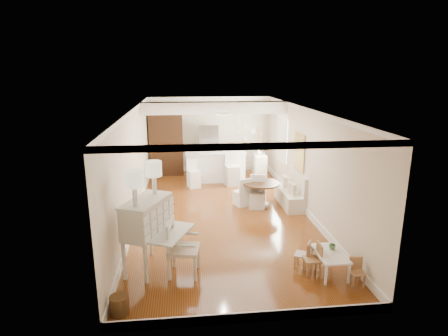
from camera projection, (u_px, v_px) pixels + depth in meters
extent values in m
plane|color=brown|center=(222.00, 214.00, 10.05)|extent=(9.00, 9.00, 0.00)
cube|color=white|center=(222.00, 109.00, 9.34)|extent=(4.50, 9.00, 0.04)
cube|color=beige|center=(209.00, 135.00, 14.02)|extent=(4.50, 0.04, 2.80)
cube|color=beige|center=(254.00, 239.00, 5.37)|extent=(4.50, 0.04, 2.80)
cube|color=beige|center=(133.00, 166.00, 9.46)|extent=(0.04, 9.00, 2.80)
cube|color=beige|center=(306.00, 161.00, 9.93)|extent=(0.04, 9.00, 2.80)
cube|color=white|center=(214.00, 108.00, 11.50)|extent=(4.50, 0.45, 0.36)
cube|color=tan|center=(299.00, 152.00, 10.37)|extent=(0.04, 0.84, 1.04)
cube|color=white|center=(282.00, 139.00, 12.20)|extent=(0.04, 1.10, 1.40)
cylinder|color=#381E11|center=(177.00, 123.00, 13.76)|extent=(0.30, 0.03, 0.30)
cylinder|color=white|center=(224.00, 113.00, 8.87)|extent=(0.36, 0.36, 0.08)
cube|color=silver|center=(148.00, 235.00, 7.12)|extent=(1.48, 1.49, 1.42)
cube|color=beige|center=(184.00, 248.00, 6.97)|extent=(0.70, 0.70, 1.06)
cylinder|color=#56371B|center=(119.00, 305.00, 5.91)|extent=(0.39, 0.39, 0.30)
cube|color=white|center=(329.00, 263.00, 7.07)|extent=(0.52, 0.86, 0.43)
cube|color=#A2764A|center=(312.00, 259.00, 7.01)|extent=(0.32, 0.32, 0.63)
cube|color=tan|center=(302.00, 254.00, 7.27)|extent=(0.37, 0.37, 0.56)
cube|color=#B17C50|center=(357.00, 272.00, 6.69)|extent=(0.26, 0.26, 0.50)
cube|color=silver|center=(290.00, 188.00, 10.62)|extent=(0.52, 1.60, 0.98)
cylinder|color=#452916|center=(261.00, 195.00, 10.52)|extent=(1.34, 1.34, 0.70)
cube|color=silver|center=(257.00, 192.00, 10.42)|extent=(0.52, 0.53, 0.91)
cube|color=white|center=(242.00, 191.00, 10.61)|extent=(0.51, 0.52, 0.82)
cube|color=white|center=(215.00, 167.00, 12.91)|extent=(2.05, 0.65, 1.03)
cube|color=white|center=(194.00, 174.00, 12.20)|extent=(0.46, 0.46, 0.91)
cube|color=silver|center=(232.00, 170.00, 12.42)|extent=(0.48, 0.48, 1.06)
cube|color=#381E11|center=(166.00, 144.00, 13.61)|extent=(1.20, 0.60, 2.30)
imported|color=silver|center=(218.00, 149.00, 13.84)|extent=(0.75, 0.65, 1.80)
cube|color=silver|center=(259.00, 166.00, 13.30)|extent=(0.44, 0.92, 0.86)
imported|color=#508A55|center=(332.00, 247.00, 7.14)|extent=(0.16, 0.16, 0.10)
imported|color=white|center=(259.00, 152.00, 13.17)|extent=(0.23, 0.23, 0.18)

